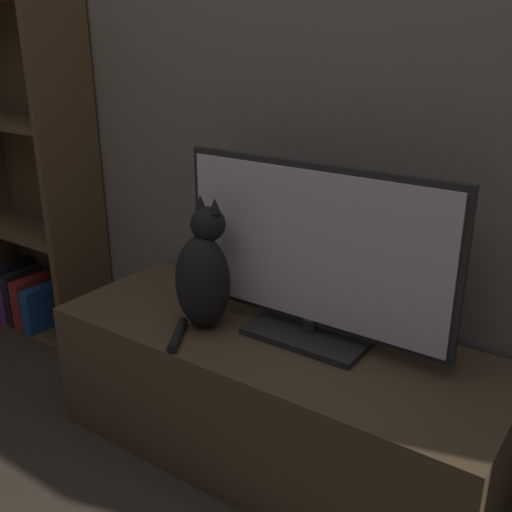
# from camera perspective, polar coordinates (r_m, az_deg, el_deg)

# --- Properties ---
(wall_back) EXTENTS (4.80, 0.05, 2.60)m
(wall_back) POSITION_cam_1_polar(r_m,az_deg,el_deg) (1.87, 7.41, 20.55)
(wall_back) COLOR #756B5B
(wall_back) RESTS_ON ground_plane
(tv_stand) EXTENTS (1.40, 0.53, 0.44)m
(tv_stand) POSITION_cam_1_polar(r_m,az_deg,el_deg) (1.94, 1.51, -13.25)
(tv_stand) COLOR brown
(tv_stand) RESTS_ON ground_plane
(tv) EXTENTS (0.86, 0.22, 0.53)m
(tv) POSITION_cam_1_polar(r_m,az_deg,el_deg) (1.72, 5.46, -0.08)
(tv) COLOR black
(tv) RESTS_ON tv_stand
(cat) EXTENTS (0.19, 0.28, 0.41)m
(cat) POSITION_cam_1_polar(r_m,az_deg,el_deg) (1.82, -4.97, -1.84)
(cat) COLOR black
(cat) RESTS_ON tv_stand
(bookshelf) EXTENTS (0.65, 0.28, 1.43)m
(bookshelf) POSITION_cam_1_polar(r_m,az_deg,el_deg) (2.79, -20.47, 5.32)
(bookshelf) COLOR brown
(bookshelf) RESTS_ON ground_plane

